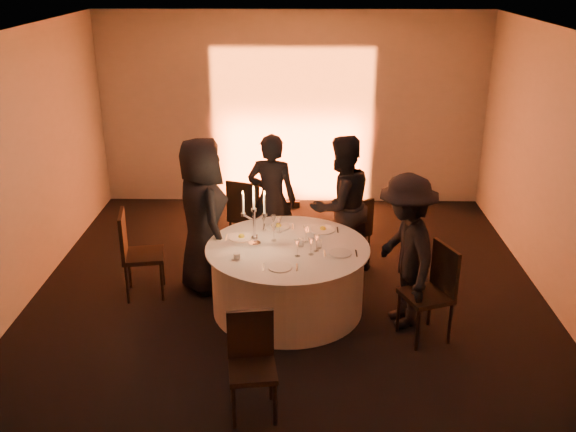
{
  "coord_description": "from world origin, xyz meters",
  "views": [
    {
      "loc": [
        0.13,
        -6.37,
        3.7
      ],
      "look_at": [
        0.0,
        0.2,
        1.05
      ],
      "focal_mm": 40.0,
      "sensor_mm": 36.0,
      "label": 1
    }
  ],
  "objects_px": {
    "banquet_table": "(288,278)",
    "guest_right": "(405,252)",
    "candelabra": "(254,224)",
    "guest_left": "(202,215)",
    "guest_back_right": "(341,206)",
    "chair_right": "(434,287)",
    "chair_back_left": "(247,212)",
    "chair_back_right": "(354,228)",
    "chair_left": "(135,249)",
    "guest_back_left": "(272,200)",
    "chair_front": "(252,358)",
    "coffee_cup": "(237,256)"
  },
  "relations": [
    {
      "from": "chair_left",
      "to": "coffee_cup",
      "type": "bearing_deg",
      "value": -126.76
    },
    {
      "from": "chair_left",
      "to": "coffee_cup",
      "type": "distance_m",
      "value": 1.4
    },
    {
      "from": "chair_front",
      "to": "guest_back_right",
      "type": "xyz_separation_m",
      "value": [
        0.9,
        2.7,
        0.37
      ]
    },
    {
      "from": "chair_back_left",
      "to": "chair_back_right",
      "type": "distance_m",
      "value": 1.43
    },
    {
      "from": "guest_back_left",
      "to": "candelabra",
      "type": "bearing_deg",
      "value": 93.62
    },
    {
      "from": "candelabra",
      "to": "banquet_table",
      "type": "bearing_deg",
      "value": -8.1
    },
    {
      "from": "chair_back_left",
      "to": "guest_back_right",
      "type": "bearing_deg",
      "value": 176.4
    },
    {
      "from": "chair_right",
      "to": "guest_right",
      "type": "relative_size",
      "value": 0.6
    },
    {
      "from": "chair_left",
      "to": "guest_back_right",
      "type": "bearing_deg",
      "value": -84.77
    },
    {
      "from": "chair_back_right",
      "to": "chair_back_left",
      "type": "bearing_deg",
      "value": -45.91
    },
    {
      "from": "chair_right",
      "to": "guest_back_right",
      "type": "height_order",
      "value": "guest_back_right"
    },
    {
      "from": "guest_back_right",
      "to": "guest_right",
      "type": "relative_size",
      "value": 1.05
    },
    {
      "from": "guest_left",
      "to": "coffee_cup",
      "type": "relative_size",
      "value": 16.82
    },
    {
      "from": "guest_back_right",
      "to": "guest_back_left",
      "type": "bearing_deg",
      "value": -50.5
    },
    {
      "from": "banquet_table",
      "to": "guest_back_right",
      "type": "height_order",
      "value": "guest_back_right"
    },
    {
      "from": "chair_front",
      "to": "guest_left",
      "type": "xyz_separation_m",
      "value": [
        -0.73,
        2.24,
        0.41
      ]
    },
    {
      "from": "guest_back_right",
      "to": "guest_right",
      "type": "xyz_separation_m",
      "value": [
        0.61,
        -1.22,
        -0.04
      ]
    },
    {
      "from": "guest_right",
      "to": "chair_back_right",
      "type": "bearing_deg",
      "value": -175.61
    },
    {
      "from": "chair_right",
      "to": "guest_back_left",
      "type": "height_order",
      "value": "guest_back_left"
    },
    {
      "from": "chair_left",
      "to": "coffee_cup",
      "type": "height_order",
      "value": "chair_left"
    },
    {
      "from": "banquet_table",
      "to": "chair_back_right",
      "type": "relative_size",
      "value": 1.99
    },
    {
      "from": "chair_left",
      "to": "guest_left",
      "type": "bearing_deg",
      "value": -84.79
    },
    {
      "from": "chair_back_left",
      "to": "coffee_cup",
      "type": "distance_m",
      "value": 1.8
    },
    {
      "from": "guest_back_left",
      "to": "guest_back_right",
      "type": "distance_m",
      "value": 0.9
    },
    {
      "from": "guest_back_left",
      "to": "candelabra",
      "type": "relative_size",
      "value": 2.5
    },
    {
      "from": "guest_right",
      "to": "banquet_table",
      "type": "bearing_deg",
      "value": -113.77
    },
    {
      "from": "chair_left",
      "to": "guest_right",
      "type": "xyz_separation_m",
      "value": [
        3.0,
        -0.55,
        0.25
      ]
    },
    {
      "from": "chair_back_right",
      "to": "guest_left",
      "type": "height_order",
      "value": "guest_left"
    },
    {
      "from": "candelabra",
      "to": "guest_back_left",
      "type": "bearing_deg",
      "value": 83.23
    },
    {
      "from": "chair_back_left",
      "to": "coffee_cup",
      "type": "height_order",
      "value": "chair_back_left"
    },
    {
      "from": "chair_right",
      "to": "guest_back_right",
      "type": "xyz_separation_m",
      "value": [
        -0.87,
        1.5,
        0.31
      ]
    },
    {
      "from": "chair_back_left",
      "to": "chair_back_right",
      "type": "xyz_separation_m",
      "value": [
        1.4,
        -0.32,
        -0.08
      ]
    },
    {
      "from": "chair_back_left",
      "to": "guest_back_right",
      "type": "relative_size",
      "value": 0.59
    },
    {
      "from": "guest_back_right",
      "to": "coffee_cup",
      "type": "height_order",
      "value": "guest_back_right"
    },
    {
      "from": "chair_front",
      "to": "guest_left",
      "type": "distance_m",
      "value": 2.39
    },
    {
      "from": "chair_right",
      "to": "guest_right",
      "type": "bearing_deg",
      "value": -157.48
    },
    {
      "from": "guest_back_right",
      "to": "coffee_cup",
      "type": "bearing_deg",
      "value": 14.74
    },
    {
      "from": "chair_back_left",
      "to": "guest_back_right",
      "type": "xyz_separation_m",
      "value": [
        1.2,
        -0.5,
        0.3
      ]
    },
    {
      "from": "guest_left",
      "to": "guest_back_right",
      "type": "distance_m",
      "value": 1.69
    },
    {
      "from": "guest_right",
      "to": "chair_left",
      "type": "bearing_deg",
      "value": -112.32
    },
    {
      "from": "chair_right",
      "to": "banquet_table",
      "type": "bearing_deg",
      "value": -131.26
    },
    {
      "from": "chair_right",
      "to": "guest_back_right",
      "type": "relative_size",
      "value": 0.58
    },
    {
      "from": "candelabra",
      "to": "guest_left",
      "type": "bearing_deg",
      "value": 144.45
    },
    {
      "from": "chair_left",
      "to": "chair_right",
      "type": "xyz_separation_m",
      "value": [
        3.27,
        -0.83,
        -0.01
      ]
    },
    {
      "from": "banquet_table",
      "to": "guest_right",
      "type": "relative_size",
      "value": 1.07
    },
    {
      "from": "coffee_cup",
      "to": "guest_left",
      "type": "bearing_deg",
      "value": 119.86
    },
    {
      "from": "chair_left",
      "to": "guest_back_left",
      "type": "relative_size",
      "value": 0.61
    },
    {
      "from": "candelabra",
      "to": "guest_right",
      "type": "bearing_deg",
      "value": -11.03
    },
    {
      "from": "guest_left",
      "to": "candelabra",
      "type": "height_order",
      "value": "guest_left"
    },
    {
      "from": "banquet_table",
      "to": "chair_left",
      "type": "relative_size",
      "value": 1.73
    }
  ]
}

